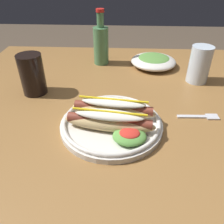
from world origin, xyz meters
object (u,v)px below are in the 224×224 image
object	(u,v)px
hot_dog_plate	(112,120)
fork	(201,117)
soda_cup	(32,74)
water_cup	(200,64)
glass_bottle	(101,44)
side_bowl	(153,61)

from	to	relation	value
hot_dog_plate	fork	xyz separation A→B (m)	(0.26, 0.06, -0.02)
soda_cup	water_cup	distance (m)	0.59
water_cup	glass_bottle	xyz separation A→B (m)	(-0.37, 0.15, 0.02)
water_cup	hot_dog_plate	bearing A→B (deg)	-135.27
fork	water_cup	xyz separation A→B (m)	(0.04, 0.24, 0.06)
fork	soda_cup	bearing A→B (deg)	165.40
glass_bottle	side_bowl	world-z (taller)	glass_bottle
water_cup	side_bowl	bearing A→B (deg)	138.49
soda_cup	side_bowl	distance (m)	0.50
soda_cup	side_bowl	xyz separation A→B (m)	(0.43, 0.25, -0.04)
hot_dog_plate	fork	size ratio (longest dim) A/B	2.32
side_bowl	water_cup	bearing A→B (deg)	-41.51
hot_dog_plate	fork	distance (m)	0.27
soda_cup	side_bowl	world-z (taller)	soda_cup
hot_dog_plate	glass_bottle	bearing A→B (deg)	98.78
soda_cup	water_cup	bearing A→B (deg)	11.39
fork	side_bowl	distance (m)	0.39
hot_dog_plate	glass_bottle	xyz separation A→B (m)	(-0.07, 0.45, 0.06)
hot_dog_plate	glass_bottle	size ratio (longest dim) A/B	1.25
side_bowl	hot_dog_plate	bearing A→B (deg)	-109.59
fork	glass_bottle	bearing A→B (deg)	128.24
glass_bottle	hot_dog_plate	bearing A→B (deg)	-81.22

